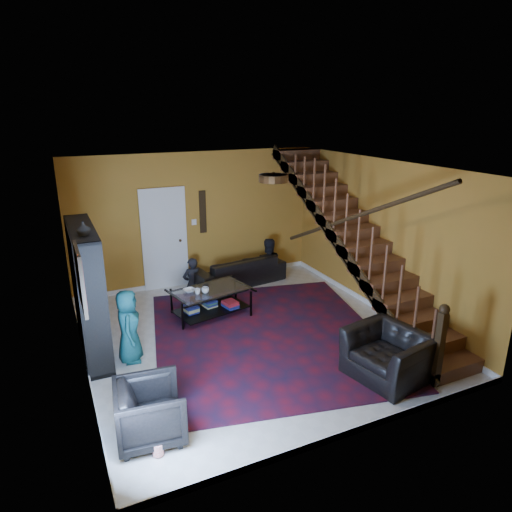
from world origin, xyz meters
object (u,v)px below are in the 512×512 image
(bookshelf, at_px, (89,293))
(sofa, at_px, (239,270))
(armchair_left, at_px, (150,411))
(coffee_table, at_px, (211,300))
(armchair_right, at_px, (388,355))

(bookshelf, xyz_separation_m, sofa, (3.18, 1.70, -0.67))
(armchair_left, relative_size, coffee_table, 0.52)
(bookshelf, bearing_deg, sofa, 28.16)
(sofa, distance_m, armchair_left, 4.96)
(sofa, xyz_separation_m, armchair_right, (0.48, -4.24, 0.05))
(armchair_left, bearing_deg, coffee_table, -25.27)
(sofa, bearing_deg, armchair_right, 88.80)
(armchair_left, height_order, coffee_table, armchair_left)
(sofa, bearing_deg, coffee_table, 42.02)
(bookshelf, relative_size, coffee_table, 1.36)
(sofa, height_order, armchair_right, armchair_right)
(coffee_table, bearing_deg, sofa, 49.74)
(armchair_right, height_order, coffee_table, armchair_right)
(armchair_right, bearing_deg, bookshelf, -135.65)
(armchair_right, distance_m, coffee_table, 3.34)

